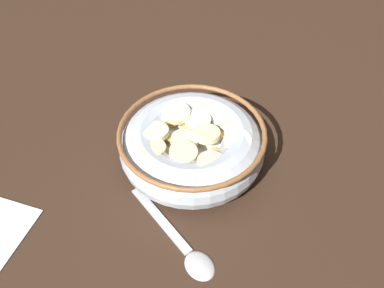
{
  "coord_description": "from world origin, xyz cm",
  "views": [
    {
      "loc": [
        -23.11,
        -22.09,
        36.51
      ],
      "look_at": [
        0.0,
        0.0,
        3.0
      ],
      "focal_mm": 36.49,
      "sensor_mm": 36.0,
      "label": 1
    }
  ],
  "objects": [
    {
      "name": "ground_plane",
      "position": [
        0.0,
        0.0,
        -1.0
      ],
      "size": [
        128.04,
        128.04,
        2.0
      ],
      "primitive_type": "cube",
      "color": "#332116"
    },
    {
      "name": "cereal_bowl",
      "position": [
        0.01,
        -0.02,
        2.95
      ],
      "size": [
        17.32,
        17.32,
        5.61
      ],
      "color": "#B2BCC6",
      "rests_on": "ground_plane"
    },
    {
      "name": "spoon",
      "position": [
        -9.24,
        -7.99,
        0.33
      ],
      "size": [
        3.85,
        13.86,
        0.8
      ],
      "color": "#B7B7BC",
      "rests_on": "ground_plane"
    }
  ]
}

